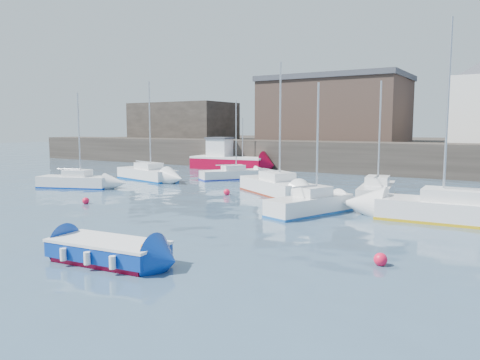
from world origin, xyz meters
The scene contains 17 objects.
water centered at (0.00, 0.00, 0.00)m, with size 220.00×220.00×0.00m, color #2D4760.
quay_wall centered at (0.00, 35.00, 1.50)m, with size 90.00×5.00×3.00m, color #28231E.
land_strip centered at (0.00, 53.00, 1.40)m, with size 90.00×32.00×2.80m, color #28231E.
warehouse centered at (-6.00, 43.00, 6.62)m, with size 16.40×10.40×7.60m.
bldg_west centered at (-28.00, 42.00, 5.30)m, with size 14.00×8.00×5.00m.
blue_dinghy centered at (2.14, 0.18, 0.43)m, with size 4.23×2.31×0.78m.
fishing_boat centered at (-13.60, 31.48, 1.05)m, with size 8.43×3.80×5.43m.
sailboat_a centered at (-14.64, 12.39, 0.49)m, with size 5.60×3.47×6.94m.
sailboat_b centered at (-0.43, 17.15, 0.56)m, with size 6.73×5.54×8.61m.
sailboat_c centered at (4.37, 11.84, 0.52)m, with size 3.26×5.39×6.76m.
sailboat_d centered at (11.21, 13.45, 0.58)m, with size 7.56×2.71×9.52m.
sailboat_e centered at (-13.71, 19.11, 0.54)m, with size 6.71×3.55×8.24m.
sailboat_f centered at (5.94, 18.62, 0.52)m, with size 2.69×5.86×7.34m.
sailboat_h centered at (-7.87, 23.26, 0.44)m, with size 4.45×5.24×6.77m.
buoy_near centered at (-8.12, 7.89, 0.00)m, with size 0.40×0.40×0.40m, color #F7123A.
buoy_mid centered at (9.94, 4.64, 0.00)m, with size 0.44×0.44×0.44m, color #F7123A.
buoy_far centered at (-3.04, 15.24, 0.00)m, with size 0.43×0.43×0.43m, color #F7123A.
Camera 1 is at (13.83, -10.42, 4.52)m, focal length 35.00 mm.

